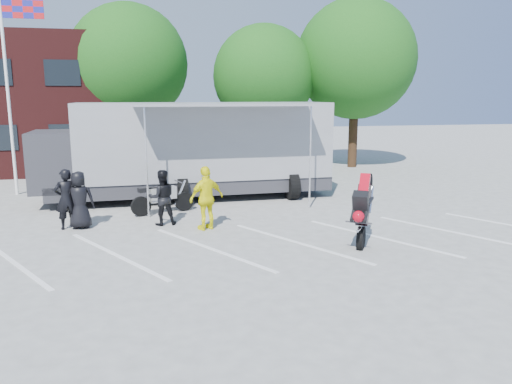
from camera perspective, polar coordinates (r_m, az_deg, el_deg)
name	(u,v)px	position (r m, az deg, el deg)	size (l,w,h in m)	color
ground	(208,261)	(12.24, -5.56, -7.88)	(100.00, 100.00, 0.00)	#A8A7A2
parking_bay_lines	(203,249)	(13.18, -6.11, -6.48)	(18.00, 5.00, 0.01)	white
flagpole	(13,67)	(22.08, -26.06, 12.76)	(1.61, 0.12, 8.00)	white
tree_left	(129,64)	(27.56, -14.35, 14.00)	(6.12, 6.12, 8.64)	#382314
tree_mid	(264,77)	(27.28, 0.91, 13.06)	(5.44, 5.44, 7.68)	#382314
tree_right	(356,59)	(28.45, 11.33, 14.65)	(6.46, 6.46, 9.12)	#382314
transporter_truck	(193,198)	(19.64, -7.17, -0.71)	(11.59, 5.58, 3.69)	gray
parked_motorcycle	(163,213)	(17.28, -10.55, -2.42)	(0.75, 2.24, 1.18)	#B6B6BB
stunt_bike_rider	(364,242)	(14.04, 12.28, -5.60)	(0.85, 1.80, 2.12)	black
spectator_leather_a	(80,200)	(15.82, -19.52, -0.86)	(0.85, 0.55, 1.74)	black
spectator_leather_b	(66,199)	(15.88, -20.87, -0.77)	(0.67, 0.44, 1.82)	black
spectator_leather_c	(162,198)	(15.60, -10.70, -0.63)	(0.83, 0.65, 1.72)	black
spectator_hivis	(207,198)	(14.85, -5.68, -0.70)	(1.12, 0.47, 1.91)	#FFF80D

